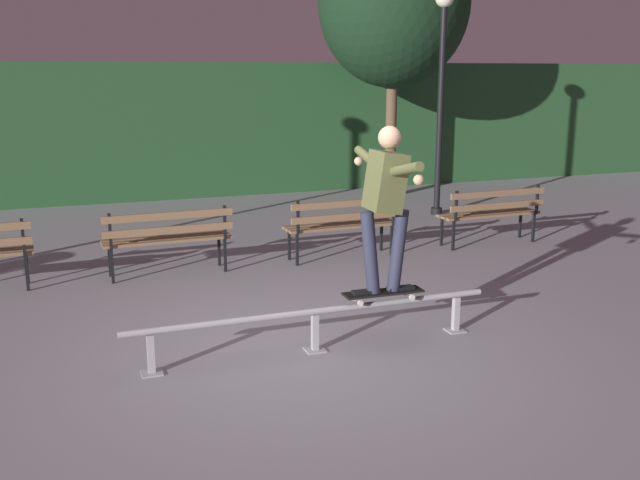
% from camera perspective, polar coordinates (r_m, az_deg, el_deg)
% --- Properties ---
extents(ground_plane, '(90.00, 90.00, 0.00)m').
position_cam_1_polar(ground_plane, '(6.73, -0.54, -8.70)').
color(ground_plane, gray).
extents(hedge_backdrop, '(24.00, 1.20, 2.71)m').
position_cam_1_polar(hedge_backdrop, '(15.10, -12.30, 8.62)').
color(hedge_backdrop, '#234C28').
rests_on(hedge_backdrop, ground).
extents(grind_rail, '(3.51, 0.18, 0.41)m').
position_cam_1_polar(grind_rail, '(6.58, -0.41, -6.33)').
color(grind_rail, '#9E9EA3').
rests_on(grind_rail, ground).
extents(skateboard, '(0.78, 0.22, 0.09)m').
position_cam_1_polar(skateboard, '(6.77, 5.09, -4.25)').
color(skateboard, black).
rests_on(skateboard, grind_rail).
extents(skateboarder, '(0.62, 1.41, 1.56)m').
position_cam_1_polar(skateboarder, '(6.55, 5.28, 3.58)').
color(skateboarder, black).
rests_on(skateboarder, skateboard).
extents(park_bench_left_center, '(1.61, 0.45, 0.88)m').
position_cam_1_polar(park_bench_left_center, '(9.10, -12.10, 0.43)').
color(park_bench_left_center, black).
rests_on(park_bench_left_center, ground).
extents(park_bench_right_center, '(1.61, 0.45, 0.88)m').
position_cam_1_polar(park_bench_right_center, '(9.71, 1.90, 1.52)').
color(park_bench_right_center, black).
rests_on(park_bench_right_center, ground).
extents(park_bench_rightmost, '(1.61, 0.45, 0.88)m').
position_cam_1_polar(park_bench_rightmost, '(10.81, 13.66, 2.38)').
color(park_bench_rightmost, black).
rests_on(park_bench_rightmost, ground).
extents(tree_far_right, '(2.98, 2.98, 5.48)m').
position_cam_1_polar(tree_far_right, '(14.71, 5.95, 18.39)').
color(tree_far_right, brown).
rests_on(tree_far_right, ground).
extents(lamp_post_right, '(0.32, 0.32, 3.90)m').
position_cam_1_polar(lamp_post_right, '(12.83, 9.74, 12.98)').
color(lamp_post_right, black).
rests_on(lamp_post_right, ground).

